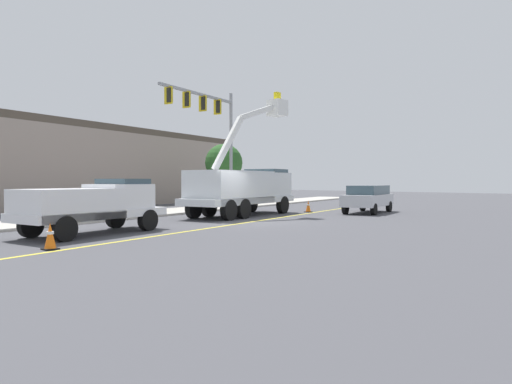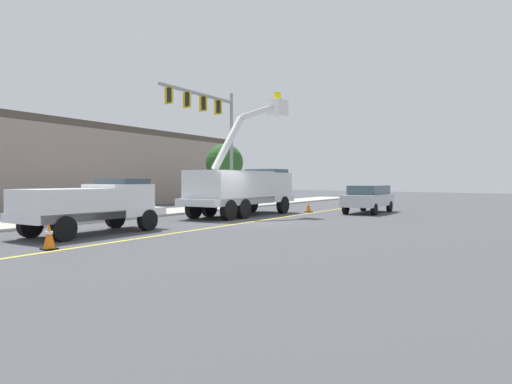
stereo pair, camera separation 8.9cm
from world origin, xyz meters
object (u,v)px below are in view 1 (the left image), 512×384
at_px(utility_bucket_truck, 243,187).
at_px(traffic_signal_mast, 210,120).
at_px(traffic_cone_mid_front, 308,206).
at_px(passing_minivan, 368,197).
at_px(service_pickup_truck, 92,204).
at_px(traffic_cone_leading, 50,236).

xyz_separation_m(utility_bucket_truck, traffic_signal_mast, (1.49, 4.57, 4.38)).
bearing_deg(traffic_cone_mid_front, utility_bucket_truck, 166.73).
height_order(utility_bucket_truck, traffic_signal_mast, traffic_signal_mast).
bearing_deg(traffic_signal_mast, passing_minivan, -58.59).
bearing_deg(traffic_signal_mast, service_pickup_truck, -150.29).
distance_m(traffic_cone_leading, traffic_cone_mid_front, 17.58).
relative_size(utility_bucket_truck, service_pickup_truck, 1.45).
bearing_deg(passing_minivan, traffic_cone_mid_front, 125.01).
height_order(passing_minivan, traffic_signal_mast, traffic_signal_mast).
xyz_separation_m(service_pickup_truck, traffic_cone_mid_front, (14.66, 0.86, -0.75)).
relative_size(traffic_cone_mid_front, traffic_signal_mast, 0.09).
distance_m(traffic_cone_leading, traffic_signal_mast, 17.67).
bearing_deg(passing_minivan, service_pickup_truck, 172.69).
bearing_deg(passing_minivan, traffic_cone_leading, -178.60).
relative_size(service_pickup_truck, traffic_cone_mid_front, 7.79).
relative_size(utility_bucket_truck, passing_minivan, 1.68).
bearing_deg(service_pickup_truck, utility_bucket_truck, 11.16).
distance_m(passing_minivan, traffic_cone_leading, 19.35).
bearing_deg(utility_bucket_truck, traffic_signal_mast, 71.92).
height_order(utility_bucket_truck, traffic_cone_leading, utility_bucket_truck).
height_order(traffic_cone_leading, traffic_cone_mid_front, traffic_cone_leading).
bearing_deg(service_pickup_truck, traffic_cone_mid_front, 3.36).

